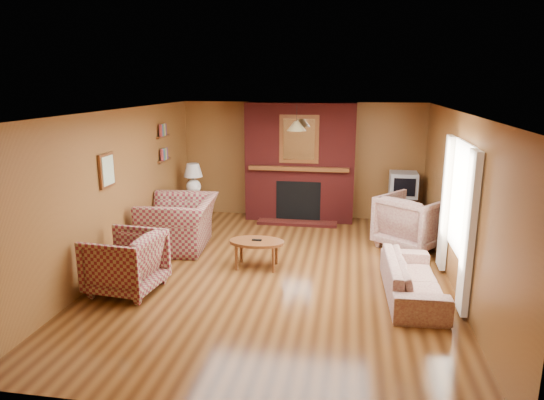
% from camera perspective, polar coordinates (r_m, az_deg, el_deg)
% --- Properties ---
extents(floor, '(6.50, 6.50, 0.00)m').
position_cam_1_polar(floor, '(7.37, 0.65, -8.60)').
color(floor, '#46250F').
rests_on(floor, ground).
extents(ceiling, '(6.50, 6.50, 0.00)m').
position_cam_1_polar(ceiling, '(6.83, 0.71, 10.36)').
color(ceiling, silver).
rests_on(ceiling, wall_back).
extents(wall_back, '(6.50, 0.00, 6.50)m').
position_cam_1_polar(wall_back, '(10.17, 3.47, 4.67)').
color(wall_back, brown).
rests_on(wall_back, floor).
extents(wall_front, '(6.50, 0.00, 6.50)m').
position_cam_1_polar(wall_front, '(3.98, -6.58, -10.17)').
color(wall_front, brown).
rests_on(wall_front, floor).
extents(wall_left, '(0.00, 6.50, 6.50)m').
position_cam_1_polar(wall_left, '(7.78, -17.85, 1.18)').
color(wall_left, brown).
rests_on(wall_left, floor).
extents(wall_right, '(0.00, 6.50, 6.50)m').
position_cam_1_polar(wall_right, '(7.08, 21.10, -0.28)').
color(wall_right, brown).
rests_on(wall_right, floor).
extents(fireplace, '(2.20, 0.82, 2.40)m').
position_cam_1_polar(fireplace, '(9.91, 3.31, 4.33)').
color(fireplace, '#521411').
rests_on(fireplace, floor).
extents(window_right, '(0.10, 1.85, 2.00)m').
position_cam_1_polar(window_right, '(6.90, 20.98, -1.25)').
color(window_right, beige).
rests_on(window_right, wall_right).
extents(bookshelf, '(0.09, 0.55, 0.71)m').
position_cam_1_polar(bookshelf, '(9.38, -12.49, 6.48)').
color(bookshelf, brown).
rests_on(bookshelf, wall_left).
extents(botanical_print, '(0.05, 0.40, 0.50)m').
position_cam_1_polar(botanical_print, '(7.44, -18.86, 3.30)').
color(botanical_print, brown).
rests_on(botanical_print, wall_left).
extents(pendant_light, '(0.36, 0.36, 0.48)m').
position_cam_1_polar(pendant_light, '(9.13, 2.91, 8.70)').
color(pendant_light, black).
rests_on(pendant_light, ceiling).
extents(plaid_loveseat, '(1.29, 1.44, 0.87)m').
position_cam_1_polar(plaid_loveseat, '(8.48, -10.88, -2.70)').
color(plaid_loveseat, maroon).
rests_on(plaid_loveseat, floor).
extents(plaid_armchair, '(1.00, 0.98, 0.83)m').
position_cam_1_polar(plaid_armchair, '(6.93, -16.87, -7.02)').
color(plaid_armchair, maroon).
rests_on(plaid_armchair, floor).
extents(floral_sofa, '(0.75, 1.79, 0.52)m').
position_cam_1_polar(floral_sofa, '(6.80, 16.22, -8.84)').
color(floral_sofa, '#B8AC8F').
rests_on(floral_sofa, floor).
extents(floral_armchair, '(1.40, 1.40, 0.92)m').
position_cam_1_polar(floral_armchair, '(8.68, 16.11, -2.45)').
color(floral_armchair, '#B8AC8F').
rests_on(floral_armchair, floor).
extents(coffee_table, '(0.85, 0.53, 0.45)m').
position_cam_1_polar(coffee_table, '(7.48, -1.80, -5.21)').
color(coffee_table, brown).
rests_on(coffee_table, floor).
extents(side_table, '(0.44, 0.44, 0.58)m').
position_cam_1_polar(side_table, '(10.03, -9.11, -0.91)').
color(side_table, brown).
rests_on(side_table, floor).
extents(table_lamp, '(0.38, 0.38, 0.62)m').
position_cam_1_polar(table_lamp, '(9.89, -9.25, 2.67)').
color(table_lamp, white).
rests_on(table_lamp, side_table).
extents(tv_stand, '(0.56, 0.51, 0.61)m').
position_cam_1_polar(tv_stand, '(9.91, 14.99, -1.31)').
color(tv_stand, black).
rests_on(tv_stand, floor).
extents(crt_tv, '(0.53, 0.53, 0.48)m').
position_cam_1_polar(crt_tv, '(9.79, 15.19, 1.77)').
color(crt_tv, '#989BA0').
rests_on(crt_tv, tv_stand).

